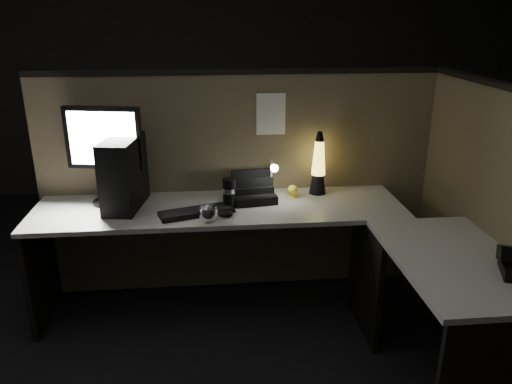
{
  "coord_description": "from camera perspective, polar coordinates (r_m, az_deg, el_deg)",
  "views": [
    {
      "loc": [
        -0.2,
        -2.3,
        1.88
      ],
      "look_at": [
        0.06,
        0.35,
        0.91
      ],
      "focal_mm": 35.0,
      "sensor_mm": 36.0,
      "label": 1
    }
  ],
  "objects": [
    {
      "name": "floor",
      "position": [
        2.98,
        -0.43,
        -19.14
      ],
      "size": [
        6.0,
        6.0,
        0.0
      ],
      "primitive_type": "plane",
      "color": "black",
      "rests_on": "ground"
    },
    {
      "name": "room_shell",
      "position": [
        2.32,
        -0.54,
        13.58
      ],
      "size": [
        6.0,
        6.0,
        6.0
      ],
      "color": "silver",
      "rests_on": "ground"
    },
    {
      "name": "partition_back",
      "position": [
        3.43,
        -1.85,
        0.76
      ],
      "size": [
        2.66,
        0.06,
        1.5
      ],
      "primitive_type": "cube",
      "color": "brown",
      "rests_on": "ground"
    },
    {
      "name": "partition_right",
      "position": [
        3.06,
        25.03,
        -3.63
      ],
      "size": [
        0.06,
        1.66,
        1.5
      ],
      "primitive_type": "cube",
      "color": "brown",
      "rests_on": "ground"
    },
    {
      "name": "desk",
      "position": [
        2.89,
        2.66,
        -6.74
      ],
      "size": [
        2.6,
        1.6,
        0.73
      ],
      "color": "#B3B1A9",
      "rests_on": "ground"
    },
    {
      "name": "pc_tower",
      "position": [
        3.15,
        -14.88,
        2.08
      ],
      "size": [
        0.25,
        0.44,
        0.43
      ],
      "primitive_type": "cube",
      "rotation": [
        0.0,
        0.0,
        -0.16
      ],
      "color": "black",
      "rests_on": "desk"
    },
    {
      "name": "monitor",
      "position": [
        3.21,
        -16.98,
        5.05
      ],
      "size": [
        0.47,
        0.2,
        0.61
      ],
      "rotation": [
        0.0,
        0.0,
        -0.2
      ],
      "color": "black",
      "rests_on": "desk"
    },
    {
      "name": "keyboard",
      "position": [
        3.02,
        -6.82,
        -2.3
      ],
      "size": [
        0.47,
        0.27,
        0.02
      ],
      "primitive_type": "cube",
      "rotation": [
        0.0,
        0.0,
        0.3
      ],
      "color": "black",
      "rests_on": "desk"
    },
    {
      "name": "mouse",
      "position": [
        2.96,
        -3.48,
        -2.49
      ],
      "size": [
        0.1,
        0.08,
        0.04
      ],
      "primitive_type": "ellipsoid",
      "rotation": [
        0.0,
        0.0,
        -0.2
      ],
      "color": "black",
      "rests_on": "desk"
    },
    {
      "name": "clip_lamp",
      "position": [
        3.19,
        1.93,
        1.72
      ],
      "size": [
        0.05,
        0.2,
        0.25
      ],
      "color": "silver",
      "rests_on": "desk"
    },
    {
      "name": "organizer",
      "position": [
        3.21,
        -0.36,
        -0.1
      ],
      "size": [
        0.3,
        0.27,
        0.21
      ],
      "rotation": [
        0.0,
        0.0,
        0.14
      ],
      "color": "black",
      "rests_on": "desk"
    },
    {
      "name": "lava_lamp",
      "position": [
        3.31,
        7.14,
        2.71
      ],
      "size": [
        0.11,
        0.11,
        0.42
      ],
      "color": "black",
      "rests_on": "desk"
    },
    {
      "name": "travel_mug",
      "position": [
        3.07,
        -3.08,
        -0.14
      ],
      "size": [
        0.08,
        0.08,
        0.19
      ],
      "primitive_type": "cylinder",
      "color": "black",
      "rests_on": "desk"
    },
    {
      "name": "steel_mug",
      "position": [
        2.89,
        -5.46,
        -2.51
      ],
      "size": [
        0.15,
        0.15,
        0.09
      ],
      "primitive_type": "imported",
      "rotation": [
        0.0,
        0.0,
        -0.42
      ],
      "color": "silver",
      "rests_on": "desk"
    },
    {
      "name": "figurine",
      "position": [
        3.25,
        4.21,
        0.25
      ],
      "size": [
        0.06,
        0.06,
        0.06
      ],
      "primitive_type": "sphere",
      "color": "yellow",
      "rests_on": "desk"
    },
    {
      "name": "pinned_paper",
      "position": [
        3.28,
        1.71,
        8.88
      ],
      "size": [
        0.19,
        0.0,
        0.27
      ],
      "primitive_type": "cube",
      "color": "white",
      "rests_on": "partition_back"
    }
  ]
}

